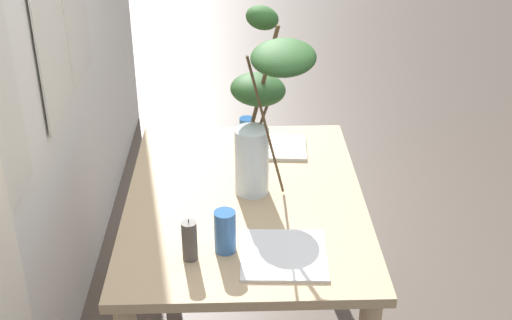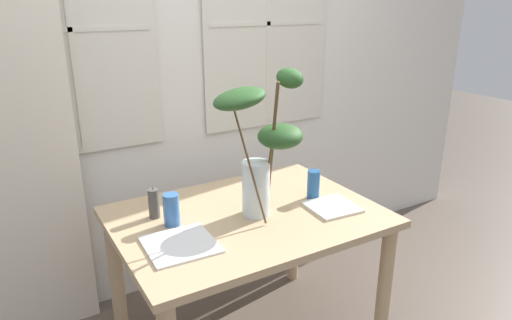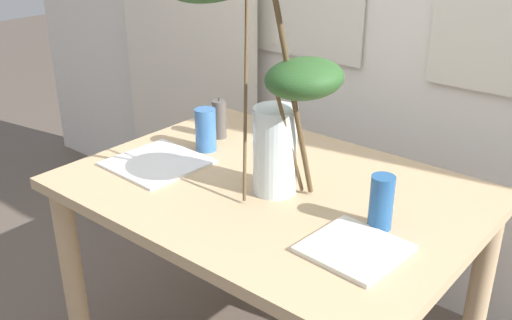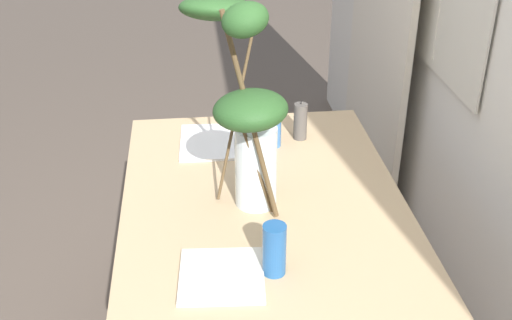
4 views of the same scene
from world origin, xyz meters
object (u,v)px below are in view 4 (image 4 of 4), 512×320
object	(u,v)px
vase_with_branches	(244,105)
pillar_candle	(300,121)
drinking_glass_blue_left	(271,127)
drinking_glass_blue_right	(274,249)
plate_square_right	(222,276)
dining_table	(263,227)
plate_square_left	(218,142)

from	to	relation	value
vase_with_branches	pillar_candle	distance (m)	0.57
drinking_glass_blue_left	drinking_glass_blue_right	distance (m)	0.72
drinking_glass_blue_right	plate_square_right	size ratio (longest dim) A/B	0.67
dining_table	drinking_glass_blue_right	world-z (taller)	drinking_glass_blue_right
vase_with_branches	drinking_glass_blue_right	xyz separation A→B (m)	(0.33, 0.05, -0.27)
drinking_glass_blue_right	pillar_candle	world-z (taller)	pillar_candle
dining_table	drinking_glass_blue_right	size ratio (longest dim) A/B	8.20
drinking_glass_blue_left	pillar_candle	xyz separation A→B (m)	(-0.04, 0.11, -0.00)
drinking_glass_blue_left	drinking_glass_blue_right	xyz separation A→B (m)	(0.72, -0.09, 0.00)
vase_with_branches	drinking_glass_blue_left	distance (m)	0.49
drinking_glass_blue_right	vase_with_branches	bearing A→B (deg)	-171.98
vase_with_branches	pillar_candle	xyz separation A→B (m)	(-0.43, 0.25, -0.27)
dining_table	plate_square_right	world-z (taller)	plate_square_right
dining_table	plate_square_left	world-z (taller)	plate_square_left
pillar_candle	drinking_glass_blue_left	bearing A→B (deg)	-69.59
drinking_glass_blue_right	plate_square_left	bearing A→B (deg)	-172.13
vase_with_branches	plate_square_left	xyz separation A→B (m)	(-0.43, -0.06, -0.34)
drinking_glass_blue_left	plate_square_left	xyz separation A→B (m)	(-0.04, -0.19, -0.07)
dining_table	drinking_glass_blue_left	size ratio (longest dim) A/B	8.23
dining_table	plate_square_left	size ratio (longest dim) A/B	4.36
vase_with_branches	plate_square_left	world-z (taller)	vase_with_branches
drinking_glass_blue_left	plate_square_left	world-z (taller)	drinking_glass_blue_left
dining_table	pillar_candle	xyz separation A→B (m)	(-0.39, 0.18, 0.19)
drinking_glass_blue_left	pillar_candle	distance (m)	0.12
plate_square_left	drinking_glass_blue_left	bearing A→B (deg)	78.58
vase_with_branches	drinking_glass_blue_right	distance (m)	0.43
plate_square_left	pillar_candle	distance (m)	0.31
drinking_glass_blue_right	plate_square_right	xyz separation A→B (m)	(0.01, -0.14, -0.07)
vase_with_branches	drinking_glass_blue_right	size ratio (longest dim) A/B	4.66
vase_with_branches	drinking_glass_blue_left	bearing A→B (deg)	161.28
dining_table	pillar_candle	bearing A→B (deg)	154.45
drinking_glass_blue_left	plate_square_left	distance (m)	0.21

